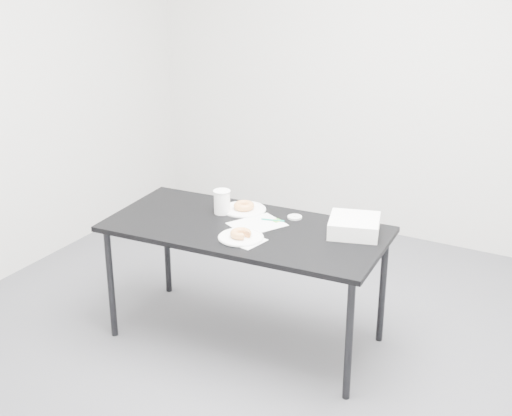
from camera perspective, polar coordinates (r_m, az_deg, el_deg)
The scene contains 14 objects.
floor at distance 4.07m, azimuth 0.55°, elevation -11.72°, with size 4.00×4.00×0.00m, color #505055.
wall_back at distance 5.32m, azimuth 11.13°, elevation 11.60°, with size 4.00×0.02×2.70m, color silver.
table at distance 3.93m, azimuth -0.84°, elevation -2.23°, with size 1.58×0.82×0.70m.
scorecard at distance 3.94m, azimuth 0.09°, elevation -1.31°, with size 0.22×0.28×0.00m, color white.
logo_patch at distance 3.98m, azimuth 1.68°, elevation -1.01°, with size 0.04×0.04×0.00m, color green.
pen at distance 3.98m, azimuth 1.36°, elevation -0.97°, with size 0.01×0.01×0.13m, color #0D9179.
napkin at distance 3.73m, azimuth -0.80°, elevation -2.64°, with size 0.17×0.17×0.00m, color white.
plate_near at distance 3.76m, azimuth -1.22°, elevation -2.36°, with size 0.24×0.24×0.01m, color white.
donut_near at distance 3.75m, azimuth -1.22°, elevation -2.05°, with size 0.11×0.11×0.04m, color #E38B48.
plate_far at distance 4.14m, azimuth -0.96°, elevation -0.11°, with size 0.26×0.26×0.01m, color white.
donut_far at distance 4.13m, azimuth -0.97°, elevation 0.19°, with size 0.12×0.12×0.04m, color #E38B48.
coffee_cup at distance 4.08m, azimuth -2.74°, elevation 0.51°, with size 0.09×0.09×0.14m, color white.
cup_lid at distance 4.03m, azimuth 3.12°, elevation -0.74°, with size 0.08×0.08×0.01m, color white.
bakery_box at distance 3.84m, azimuth 7.86°, elevation -1.42°, with size 0.26×0.26×0.09m, color white.
Camera 1 is at (1.62, -3.00, 2.23)m, focal length 50.00 mm.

